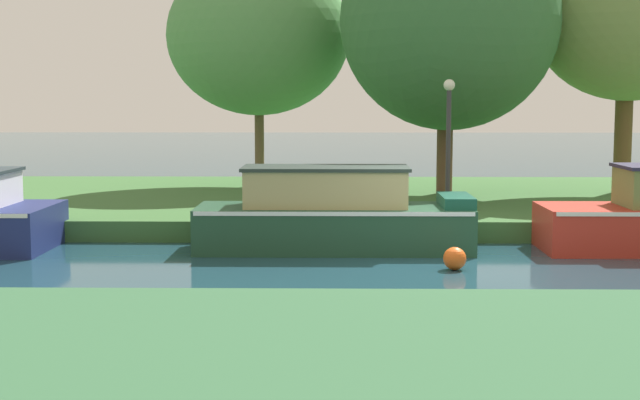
{
  "coord_description": "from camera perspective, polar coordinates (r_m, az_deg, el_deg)",
  "views": [
    {
      "loc": [
        -1.73,
        -14.72,
        2.66
      ],
      "look_at": [
        -1.99,
        1.2,
        0.9
      ],
      "focal_mm": 50.74,
      "sensor_mm": 36.0,
      "label": 1
    }
  ],
  "objects": [
    {
      "name": "forest_cruiser",
      "position": [
        16.05,
        0.86,
        -0.98
      ],
      "size": [
        4.86,
        1.61,
        1.5
      ],
      "color": "#1F452E",
      "rests_on": "ground_plane"
    },
    {
      "name": "lamp_post",
      "position": [
        18.88,
        8.11,
        4.58
      ],
      "size": [
        0.24,
        0.24,
        2.69
      ],
      "color": "#333338",
      "rests_on": "riverbank_far"
    },
    {
      "name": "mooring_post_far",
      "position": [
        18.62,
        -19.51,
        -0.12
      ],
      "size": [
        0.2,
        0.2,
        0.59
      ],
      "primitive_type": "cylinder",
      "color": "brown",
      "rests_on": "riverbank_far"
    },
    {
      "name": "willow_tree_right",
      "position": [
        23.16,
        18.96,
        10.75
      ],
      "size": [
        4.61,
        3.2,
        6.19
      ],
      "color": "brown",
      "rests_on": "riverbank_far"
    },
    {
      "name": "riverbank_far",
      "position": [
        21.93,
        5.46,
        -0.16
      ],
      "size": [
        72.0,
        10.0,
        0.4
      ],
      "primitive_type": "cube",
      "color": "#396532",
      "rests_on": "ground_plane"
    },
    {
      "name": "ground_plane",
      "position": [
        15.06,
        7.54,
        -3.92
      ],
      "size": [
        120.0,
        120.0,
        0.0
      ],
      "primitive_type": "plane",
      "color": "#1C404D"
    },
    {
      "name": "willow_tree_centre",
      "position": [
        21.56,
        8.17,
        11.17
      ],
      "size": [
        5.09,
        4.76,
        6.68
      ],
      "color": "brown",
      "rests_on": "riverbank_far"
    },
    {
      "name": "channel_buoy",
      "position": [
        14.4,
        8.49,
        -3.67
      ],
      "size": [
        0.36,
        0.36,
        0.36
      ],
      "primitive_type": "sphere",
      "color": "#E55919",
      "rests_on": "ground_plane"
    },
    {
      "name": "willow_tree_left",
      "position": [
        23.87,
        -3.92,
        10.31
      ],
      "size": [
        4.76,
        3.99,
        6.0
      ],
      "color": "brown",
      "rests_on": "riverbank_far"
    }
  ]
}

